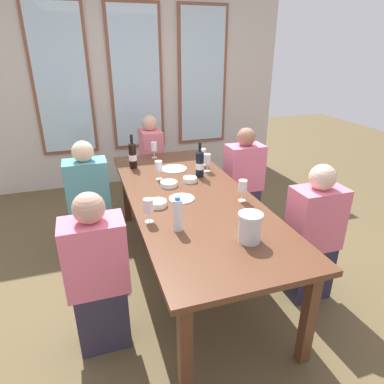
{
  "coord_description": "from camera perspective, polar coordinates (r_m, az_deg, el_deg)",
  "views": [
    {
      "loc": [
        -0.77,
        -2.42,
        1.87
      ],
      "look_at": [
        0.0,
        -0.05,
        0.79
      ],
      "focal_mm": 31.69,
      "sensor_mm": 36.0,
      "label": 1
    }
  ],
  "objects": [
    {
      "name": "seated_person_3",
      "position": [
        2.76,
        19.66,
        -7.17
      ],
      "size": [
        0.38,
        0.24,
        1.11
      ],
      "color": "#27243B",
      "rests_on": "ground"
    },
    {
      "name": "white_plate_0",
      "position": [
        3.37,
        -3.09,
        3.93
      ],
      "size": [
        0.26,
        0.26,
        0.01
      ],
      "primitive_type": "cylinder",
      "color": "white",
      "rests_on": "dining_table"
    },
    {
      "name": "dining_table",
      "position": [
        2.81,
        -0.33,
        -1.77
      ],
      "size": [
        0.98,
        2.46,
        0.74
      ],
      "color": "#58331F",
      "rests_on": "ground"
    },
    {
      "name": "metal_pitcher",
      "position": [
        2.14,
        9.71,
        -5.86
      ],
      "size": [
        0.16,
        0.16,
        0.19
      ],
      "color": "silver",
      "rests_on": "dining_table"
    },
    {
      "name": "seated_person_4",
      "position": [
        4.29,
        -6.81,
        5.04
      ],
      "size": [
        0.24,
        0.38,
        1.11
      ],
      "color": "#382341",
      "rests_on": "ground"
    },
    {
      "name": "tasting_bowl_2",
      "position": [
        2.96,
        -3.91,
        1.38
      ],
      "size": [
        0.15,
        0.15,
        0.04
      ],
      "primitive_type": "cylinder",
      "color": "white",
      "rests_on": "dining_table"
    },
    {
      "name": "seated_person_0",
      "position": [
        3.31,
        -16.88,
        -1.6
      ],
      "size": [
        0.38,
        0.24,
        1.11
      ],
      "color": "#282535",
      "rests_on": "ground"
    },
    {
      "name": "wine_bottle_1",
      "position": [
        3.14,
        1.32,
        4.83
      ],
      "size": [
        0.08,
        0.08,
        0.33
      ],
      "color": "black",
      "rests_on": "dining_table"
    },
    {
      "name": "wine_glass_5",
      "position": [
        3.45,
        1.8,
        6.38
      ],
      "size": [
        0.07,
        0.07,
        0.17
      ],
      "color": "white",
      "rests_on": "dining_table"
    },
    {
      "name": "white_plate_1",
      "position": [
        2.71,
        -1.74,
        -1.1
      ],
      "size": [
        0.2,
        0.2,
        0.01
      ],
      "primitive_type": "cylinder",
      "color": "white",
      "rests_on": "dining_table"
    },
    {
      "name": "water_bottle",
      "position": [
        2.22,
        -2.43,
        -3.83
      ],
      "size": [
        0.06,
        0.06,
        0.24
      ],
      "color": "white",
      "rests_on": "dining_table"
    },
    {
      "name": "tasting_bowl_0",
      "position": [
        2.6,
        -5.86,
        -1.92
      ],
      "size": [
        0.15,
        0.15,
        0.04
      ],
      "primitive_type": "cylinder",
      "color": "white",
      "rests_on": "dining_table"
    },
    {
      "name": "wine_glass_2",
      "position": [
        3.71,
        -6.43,
        7.49
      ],
      "size": [
        0.07,
        0.07,
        0.17
      ],
      "color": "white",
      "rests_on": "dining_table"
    },
    {
      "name": "back_wall_with_windows",
      "position": [
        4.91,
        -9.44,
        18.28
      ],
      "size": [
        4.18,
        0.1,
        2.9
      ],
      "color": "beige",
      "rests_on": "ground"
    },
    {
      "name": "wine_glass_3",
      "position": [
        2.34,
        -7.35,
        -2.37
      ],
      "size": [
        0.07,
        0.07,
        0.17
      ],
      "color": "white",
      "rests_on": "dining_table"
    },
    {
      "name": "ground_plane",
      "position": [
        3.16,
        -0.3,
        -12.89
      ],
      "size": [
        12.0,
        12.0,
        0.0
      ],
      "primitive_type": "plane",
      "color": "brown"
    },
    {
      "name": "wine_bottle_0",
      "position": [
        3.42,
        -9.96,
        6.14
      ],
      "size": [
        0.08,
        0.08,
        0.34
      ],
      "color": "black",
      "rests_on": "dining_table"
    },
    {
      "name": "seated_person_2",
      "position": [
        2.28,
        -15.53,
        -13.71
      ],
      "size": [
        0.38,
        0.24,
        1.11
      ],
      "color": "#302C3C",
      "rests_on": "ground"
    },
    {
      "name": "wine_glass_4",
      "position": [
        3.28,
        2.57,
        5.51
      ],
      "size": [
        0.07,
        0.07,
        0.17
      ],
      "color": "white",
      "rests_on": "dining_table"
    },
    {
      "name": "tasting_bowl_1",
      "position": [
        3.05,
        -0.35,
        2.11
      ],
      "size": [
        0.12,
        0.12,
        0.04
      ],
      "primitive_type": "cylinder",
      "color": "white",
      "rests_on": "dining_table"
    },
    {
      "name": "wine_glass_1",
      "position": [
        3.09,
        -5.65,
        4.28
      ],
      "size": [
        0.07,
        0.07,
        0.17
      ],
      "color": "white",
      "rests_on": "dining_table"
    },
    {
      "name": "wine_glass_0",
      "position": [
        2.67,
        8.51,
        0.82
      ],
      "size": [
        0.07,
        0.07,
        0.17
      ],
      "color": "white",
      "rests_on": "dining_table"
    },
    {
      "name": "seated_person_1",
      "position": [
        3.67,
        8.63,
        1.71
      ],
      "size": [
        0.38,
        0.24,
        1.11
      ],
      "color": "#2F2E42",
      "rests_on": "ground"
    }
  ]
}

